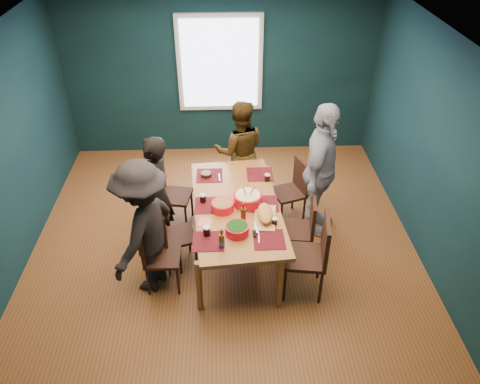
# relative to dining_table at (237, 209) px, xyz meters

# --- Properties ---
(room) EXTENTS (5.01, 5.01, 2.71)m
(room) POSITION_rel_dining_table_xyz_m (-0.16, 0.48, 0.68)
(room) COLOR brown
(room) RESTS_ON ground
(dining_table) EXTENTS (1.17, 2.09, 0.77)m
(dining_table) POSITION_rel_dining_table_xyz_m (0.00, 0.00, 0.00)
(dining_table) COLOR #A15C30
(dining_table) RESTS_ON floor
(chair_left_far) EXTENTS (0.49, 0.49, 0.93)m
(chair_left_far) POSITION_rel_dining_table_xyz_m (-0.90, 0.67, -0.15)
(chair_left_far) COLOR black
(chair_left_far) RESTS_ON floor
(chair_left_mid) EXTENTS (0.50, 0.50, 0.88)m
(chair_left_mid) POSITION_rel_dining_table_xyz_m (-0.80, -0.17, -0.18)
(chair_left_mid) COLOR black
(chair_left_mid) RESTS_ON floor
(chair_left_near) EXTENTS (0.41, 0.41, 0.89)m
(chair_left_near) POSITION_rel_dining_table_xyz_m (-0.96, -0.52, -0.18)
(chair_left_near) COLOR black
(chair_left_near) RESTS_ON floor
(chair_right_far) EXTENTS (0.51, 0.51, 0.89)m
(chair_right_far) POSITION_rel_dining_table_xyz_m (0.82, 0.72, -0.18)
(chair_right_far) COLOR black
(chair_right_far) RESTS_ON floor
(chair_right_mid) EXTENTS (0.47, 0.47, 0.92)m
(chair_right_mid) POSITION_rel_dining_table_xyz_m (0.81, -0.14, -0.16)
(chair_right_mid) COLOR black
(chair_right_mid) RESTS_ON floor
(chair_right_near) EXTENTS (0.53, 0.53, 1.04)m
(chair_right_near) POSITION_rel_dining_table_xyz_m (0.84, -0.68, -0.09)
(chair_right_near) COLOR black
(chair_right_near) RESTS_ON floor
(person_far_left) EXTENTS (0.54, 0.66, 1.56)m
(person_far_left) POSITION_rel_dining_table_xyz_m (-0.99, 0.26, 0.09)
(person_far_left) COLOR black
(person_far_left) RESTS_ON floor
(person_back) EXTENTS (0.76, 0.59, 1.53)m
(person_back) POSITION_rel_dining_table_xyz_m (0.10, 1.28, 0.07)
(person_back) COLOR black
(person_back) RESTS_ON floor
(person_right) EXTENTS (0.83, 1.18, 1.85)m
(person_right) POSITION_rel_dining_table_xyz_m (1.09, 0.45, 0.23)
(person_right) COLOR white
(person_right) RESTS_ON floor
(person_near_left) EXTENTS (1.01, 1.25, 1.68)m
(person_near_left) POSITION_rel_dining_table_xyz_m (-1.04, -0.49, 0.15)
(person_near_left) COLOR black
(person_near_left) RESTS_ON floor
(bowl_salad) EXTENTS (0.27, 0.27, 0.11)m
(bowl_salad) POSITION_rel_dining_table_xyz_m (-0.17, -0.09, 0.13)
(bowl_salad) COLOR red
(bowl_salad) RESTS_ON dining_table
(bowl_dumpling) EXTENTS (0.34, 0.34, 0.32)m
(bowl_dumpling) POSITION_rel_dining_table_xyz_m (0.14, 0.01, 0.15)
(bowl_dumpling) COLOR red
(bowl_dumpling) RESTS_ON dining_table
(bowl_herbs) EXTENTS (0.27, 0.27, 0.12)m
(bowl_herbs) POSITION_rel_dining_table_xyz_m (-0.01, -0.53, 0.13)
(bowl_herbs) COLOR red
(bowl_herbs) RESTS_ON dining_table
(cutting_board) EXTENTS (0.31, 0.61, 0.13)m
(cutting_board) POSITION_rel_dining_table_xyz_m (0.32, -0.28, 0.13)
(cutting_board) COLOR tan
(cutting_board) RESTS_ON dining_table
(small_bowl) EXTENTS (0.14, 0.14, 0.06)m
(small_bowl) POSITION_rel_dining_table_xyz_m (-0.38, 0.64, 0.10)
(small_bowl) COLOR black
(small_bowl) RESTS_ON dining_table
(beer_bottle_a) EXTENTS (0.07, 0.07, 0.25)m
(beer_bottle_a) POSITION_rel_dining_table_xyz_m (-0.19, -0.75, 0.16)
(beer_bottle_a) COLOR #47290C
(beer_bottle_a) RESTS_ON dining_table
(beer_bottle_b) EXTENTS (0.06, 0.06, 0.25)m
(beer_bottle_b) POSITION_rel_dining_table_xyz_m (0.07, -0.31, 0.17)
(beer_bottle_b) COLOR #47290C
(beer_bottle_b) RESTS_ON dining_table
(cola_glass_a) EXTENTS (0.08, 0.08, 0.12)m
(cola_glass_a) POSITION_rel_dining_table_xyz_m (-0.35, -0.55, 0.14)
(cola_glass_a) COLOR black
(cola_glass_a) RESTS_ON dining_table
(cola_glass_b) EXTENTS (0.06, 0.06, 0.09)m
(cola_glass_b) POSITION_rel_dining_table_xyz_m (0.42, -0.39, 0.12)
(cola_glass_b) COLOR black
(cola_glass_b) RESTS_ON dining_table
(cola_glass_c) EXTENTS (0.07, 0.07, 0.10)m
(cola_glass_c) POSITION_rel_dining_table_xyz_m (0.42, 0.50, 0.13)
(cola_glass_c) COLOR black
(cola_glass_c) RESTS_ON dining_table
(cola_glass_d) EXTENTS (0.08, 0.08, 0.11)m
(cola_glass_d) POSITION_rel_dining_table_xyz_m (-0.40, 0.08, 0.13)
(cola_glass_d) COLOR black
(cola_glass_d) RESTS_ON dining_table
(napkin_a) EXTENTS (0.18, 0.18, 0.00)m
(napkin_a) POSITION_rel_dining_table_xyz_m (0.36, 0.06, 0.07)
(napkin_a) COLOR #FC706A
(napkin_a) RESTS_ON dining_table
(napkin_b) EXTENTS (0.18, 0.18, 0.00)m
(napkin_b) POSITION_rel_dining_table_xyz_m (-0.38, -0.33, 0.07)
(napkin_b) COLOR #FC706A
(napkin_b) RESTS_ON dining_table
(napkin_c) EXTENTS (0.20, 0.20, 0.00)m
(napkin_c) POSITION_rel_dining_table_xyz_m (0.31, -0.71, 0.07)
(napkin_c) COLOR #FC706A
(napkin_c) RESTS_ON dining_table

